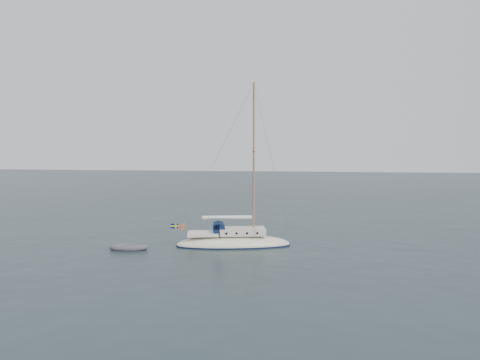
# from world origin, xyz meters

# --- Properties ---
(ground) EXTENTS (300.00, 300.00, 0.00)m
(ground) POSITION_xyz_m (0.00, 0.00, 0.00)
(ground) COLOR black
(ground) RESTS_ON ground
(sailboat) EXTENTS (8.95, 2.68, 12.74)m
(sailboat) POSITION_xyz_m (-2.13, 2.39, 0.96)
(sailboat) COLOR beige
(sailboat) RESTS_ON ground
(dinghy) EXTENTS (2.79, 1.26, 0.40)m
(dinghy) POSITION_xyz_m (-9.26, -0.38, 0.18)
(dinghy) COLOR #525358
(dinghy) RESTS_ON ground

